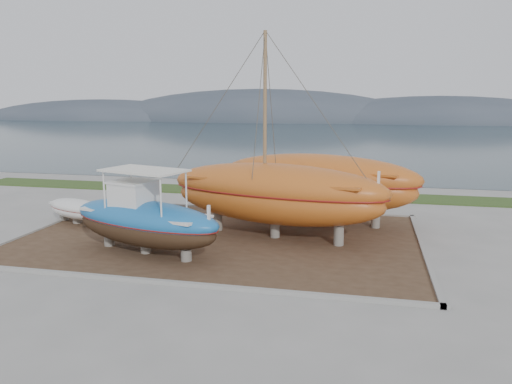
% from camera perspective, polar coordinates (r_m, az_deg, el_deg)
% --- Properties ---
extents(ground, '(140.00, 140.00, 0.00)m').
position_cam_1_polar(ground, '(19.91, -7.51, -8.33)').
color(ground, gray).
rests_on(ground, ground).
extents(dirt_patch, '(18.00, 12.00, 0.06)m').
position_cam_1_polar(dirt_patch, '(23.52, -4.15, -5.20)').
color(dirt_patch, '#422D1E').
rests_on(dirt_patch, ground).
extents(curb_frame, '(18.60, 12.60, 0.15)m').
position_cam_1_polar(curb_frame, '(23.51, -4.15, -5.09)').
color(curb_frame, gray).
rests_on(curb_frame, ground).
extents(grass_strip, '(44.00, 3.00, 0.08)m').
position_cam_1_polar(grass_strip, '(34.39, 1.39, -0.05)').
color(grass_strip, '#284219').
rests_on(grass_strip, ground).
extents(sea, '(260.00, 100.00, 0.04)m').
position_cam_1_polar(sea, '(88.12, 8.42, 6.40)').
color(sea, '#1C3138').
rests_on(sea, ground).
extents(mountain_ridge, '(200.00, 36.00, 20.00)m').
position_cam_1_polar(mountain_ridge, '(142.93, 10.14, 7.97)').
color(mountain_ridge, '#333D49').
rests_on(mountain_ridge, ground).
extents(blue_caique, '(7.68, 4.31, 3.53)m').
position_cam_1_polar(blue_caique, '(21.16, -12.64, -2.22)').
color(blue_caique, '#1C69B2').
rests_on(blue_caique, dirt_patch).
extents(white_dinghy, '(4.24, 2.90, 1.19)m').
position_cam_1_polar(white_dinghy, '(27.50, -19.82, -2.13)').
color(white_dinghy, silver).
rests_on(white_dinghy, dirt_patch).
extents(orange_sailboat, '(10.97, 5.23, 9.31)m').
position_cam_1_polar(orange_sailboat, '(22.59, 2.27, 6.26)').
color(orange_sailboat, '#B3571B').
rests_on(orange_sailboat, dirt_patch).
extents(orange_bare_hull, '(10.97, 5.14, 3.46)m').
position_cam_1_polar(orange_bare_hull, '(26.10, 7.04, 0.32)').
color(orange_bare_hull, '#B3571B').
rests_on(orange_bare_hull, dirt_patch).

